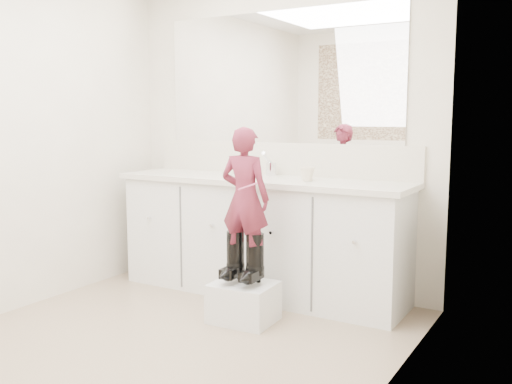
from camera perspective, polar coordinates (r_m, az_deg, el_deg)
The scene contains 16 objects.
floor at distance 3.49m, azimuth -9.92°, elevation -15.14°, with size 3.00×3.00×0.00m, color #836F55.
wall_back at distance 4.47m, azimuth 2.30°, elevation 5.73°, with size 2.60×2.60×0.00m, color beige.
wall_left at distance 4.20m, azimuth -24.03°, elevation 4.97°, with size 3.00×3.00×0.00m, color beige.
wall_right at distance 2.58m, azimuth 12.14°, elevation 4.24°, with size 3.00×3.00×0.00m, color beige.
vanity_cabinet at distance 4.33m, azimuth 0.53°, elevation -4.67°, with size 2.20×0.55×0.85m, color silver.
countertop at distance 4.24m, azimuth 0.43°, elevation 1.17°, with size 2.28×0.58×0.04m, color beige.
backsplash at distance 4.47m, azimuth 2.20°, elevation 3.36°, with size 2.28×0.03×0.25m, color beige.
mirror at distance 4.47m, azimuth 2.26°, elevation 11.38°, with size 2.00×0.02×1.00m, color white.
faucet at distance 4.38m, azimuth 1.51°, elevation 2.29°, with size 0.08×0.08×0.10m, color silver.
cup at distance 4.03m, azimuth 5.16°, elevation 1.81°, with size 0.11×0.11×0.10m, color beige.
soap_bottle at distance 4.46m, azimuth -2.28°, elevation 2.79°, with size 0.07×0.08×0.16m, color beige.
step_stool at distance 3.82m, azimuth -1.24°, elevation -10.95°, with size 0.40×0.34×0.26m, color silver.
boot_left at distance 3.79m, azimuth -2.07°, elevation -6.43°, with size 0.12×0.22×0.34m, color black, non-canonical shape.
boot_right at distance 3.72m, azimuth -0.10°, elevation -6.71°, with size 0.12×0.22×0.34m, color black, non-canonical shape.
toddler at distance 3.68m, azimuth -1.11°, elevation -0.63°, with size 0.34×0.22×0.92m, color #AB3458.
toothbrush at distance 3.56m, azimuth -0.83°, elevation 0.56°, with size 0.01×0.01×0.14m, color #CE507D.
Camera 1 is at (2.11, -2.44, 1.34)m, focal length 40.00 mm.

